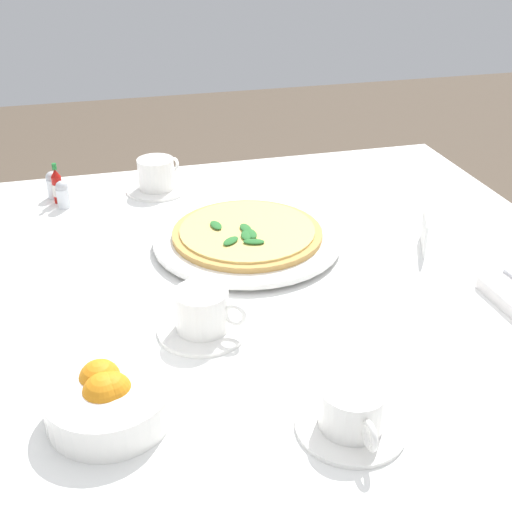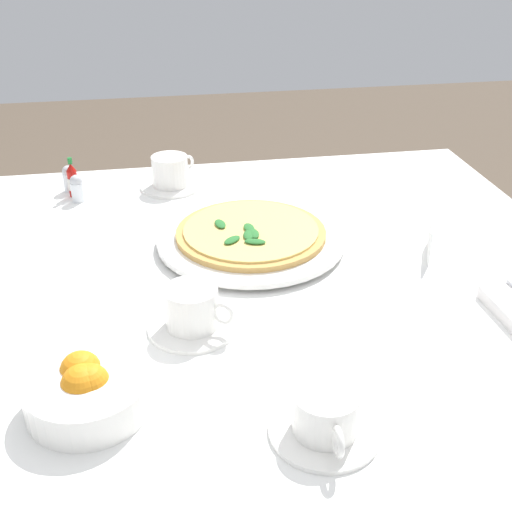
{
  "view_description": "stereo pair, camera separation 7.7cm",
  "coord_description": "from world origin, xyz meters",
  "px_view_note": "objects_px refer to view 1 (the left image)",
  "views": [
    {
      "loc": [
        -0.83,
        0.23,
        1.3
      ],
      "look_at": [
        0.08,
        -0.0,
        0.78
      ],
      "focal_mm": 45.4,
      "sensor_mm": 36.0,
      "label": 1
    },
    {
      "loc": [
        -0.85,
        0.16,
        1.3
      ],
      "look_at": [
        0.08,
        -0.0,
        0.78
      ],
      "focal_mm": 45.4,
      "sensor_mm": 36.0,
      "label": 2
    }
  ],
  "objects_px": {
    "hot_sauce_bottle": "(57,187)",
    "salt_shaker": "(53,186)",
    "coffee_cup_left_edge": "(352,411)",
    "citrus_bowl": "(108,398)",
    "pepper_shaker": "(63,196)",
    "pizza": "(247,232)",
    "menu_card": "(424,232)",
    "pizza_plate": "(247,239)",
    "coffee_cup_center_back": "(157,176)",
    "coffee_cup_near_right": "(203,313)"
  },
  "relations": [
    {
      "from": "pizza",
      "to": "hot_sauce_bottle",
      "type": "height_order",
      "value": "hot_sauce_bottle"
    },
    {
      "from": "citrus_bowl",
      "to": "menu_card",
      "type": "bearing_deg",
      "value": -62.18
    },
    {
      "from": "pizza_plate",
      "to": "citrus_bowl",
      "type": "distance_m",
      "value": 0.46
    },
    {
      "from": "salt_shaker",
      "to": "pizza_plate",
      "type": "bearing_deg",
      "value": -132.09
    },
    {
      "from": "hot_sauce_bottle",
      "to": "citrus_bowl",
      "type": "bearing_deg",
      "value": -174.5
    },
    {
      "from": "salt_shaker",
      "to": "pepper_shaker",
      "type": "xyz_separation_m",
      "value": [
        -0.06,
        -0.02,
        0.0
      ]
    },
    {
      "from": "coffee_cup_left_edge",
      "to": "salt_shaker",
      "type": "height_order",
      "value": "coffee_cup_left_edge"
    },
    {
      "from": "citrus_bowl",
      "to": "menu_card",
      "type": "relative_size",
      "value": 1.79
    },
    {
      "from": "coffee_cup_left_edge",
      "to": "citrus_bowl",
      "type": "bearing_deg",
      "value": 71.34
    },
    {
      "from": "pizza_plate",
      "to": "coffee_cup_left_edge",
      "type": "bearing_deg",
      "value": -179.04
    },
    {
      "from": "coffee_cup_left_edge",
      "to": "pepper_shaker",
      "type": "height_order",
      "value": "coffee_cup_left_edge"
    },
    {
      "from": "coffee_cup_left_edge",
      "to": "hot_sauce_bottle",
      "type": "xyz_separation_m",
      "value": [
        0.74,
        0.33,
        0.01
      ]
    },
    {
      "from": "salt_shaker",
      "to": "menu_card",
      "type": "height_order",
      "value": "menu_card"
    },
    {
      "from": "pizza",
      "to": "hot_sauce_bottle",
      "type": "relative_size",
      "value": 3.19
    },
    {
      "from": "pizza_plate",
      "to": "pepper_shaker",
      "type": "height_order",
      "value": "pepper_shaker"
    },
    {
      "from": "citrus_bowl",
      "to": "pepper_shaker",
      "type": "distance_m",
      "value": 0.63
    },
    {
      "from": "citrus_bowl",
      "to": "pizza",
      "type": "bearing_deg",
      "value": -34.52
    },
    {
      "from": "pizza_plate",
      "to": "menu_card",
      "type": "height_order",
      "value": "menu_card"
    },
    {
      "from": "coffee_cup_left_edge",
      "to": "hot_sauce_bottle",
      "type": "bearing_deg",
      "value": 24.04
    },
    {
      "from": "pizza_plate",
      "to": "pizza",
      "type": "distance_m",
      "value": 0.01
    },
    {
      "from": "pepper_shaker",
      "to": "menu_card",
      "type": "xyz_separation_m",
      "value": [
        -0.33,
        -0.61,
        0.0
      ]
    },
    {
      "from": "pizza",
      "to": "coffee_cup_left_edge",
      "type": "height_order",
      "value": "coffee_cup_left_edge"
    },
    {
      "from": "citrus_bowl",
      "to": "pizza_plate",
      "type": "bearing_deg",
      "value": -34.53
    },
    {
      "from": "pizza_plate",
      "to": "hot_sauce_bottle",
      "type": "bearing_deg",
      "value": 49.81
    },
    {
      "from": "coffee_cup_near_right",
      "to": "pizza",
      "type": "bearing_deg",
      "value": -27.36
    },
    {
      "from": "pizza_plate",
      "to": "salt_shaker",
      "type": "bearing_deg",
      "value": 47.91
    },
    {
      "from": "pizza",
      "to": "coffee_cup_center_back",
      "type": "distance_m",
      "value": 0.31
    },
    {
      "from": "coffee_cup_left_edge",
      "to": "pizza",
      "type": "bearing_deg",
      "value": 1.02
    },
    {
      "from": "pizza",
      "to": "menu_card",
      "type": "distance_m",
      "value": 0.31
    },
    {
      "from": "coffee_cup_left_edge",
      "to": "hot_sauce_bottle",
      "type": "height_order",
      "value": "hot_sauce_bottle"
    },
    {
      "from": "hot_sauce_bottle",
      "to": "salt_shaker",
      "type": "bearing_deg",
      "value": 19.65
    },
    {
      "from": "pizza_plate",
      "to": "coffee_cup_near_right",
      "type": "bearing_deg",
      "value": 152.61
    },
    {
      "from": "pizza",
      "to": "coffee_cup_center_back",
      "type": "height_order",
      "value": "coffee_cup_center_back"
    },
    {
      "from": "coffee_cup_left_edge",
      "to": "coffee_cup_center_back",
      "type": "relative_size",
      "value": 1.02
    },
    {
      "from": "coffee_cup_center_back",
      "to": "menu_card",
      "type": "xyz_separation_m",
      "value": [
        -0.37,
        -0.42,
        -0.0
      ]
    },
    {
      "from": "hot_sauce_bottle",
      "to": "pepper_shaker",
      "type": "bearing_deg",
      "value": -160.35
    },
    {
      "from": "pizza_plate",
      "to": "coffee_cup_center_back",
      "type": "height_order",
      "value": "coffee_cup_center_back"
    },
    {
      "from": "coffee_cup_center_back",
      "to": "menu_card",
      "type": "relative_size",
      "value": 1.55
    },
    {
      "from": "coffee_cup_near_right",
      "to": "salt_shaker",
      "type": "relative_size",
      "value": 2.31
    },
    {
      "from": "menu_card",
      "to": "coffee_cup_left_edge",
      "type": "bearing_deg",
      "value": 167.46
    },
    {
      "from": "pizza",
      "to": "pepper_shaker",
      "type": "bearing_deg",
      "value": 51.85
    },
    {
      "from": "coffee_cup_left_edge",
      "to": "pizza_plate",
      "type": "bearing_deg",
      "value": 0.96
    },
    {
      "from": "salt_shaker",
      "to": "citrus_bowl",
      "type": "bearing_deg",
      "value": -173.9
    },
    {
      "from": "citrus_bowl",
      "to": "pepper_shaker",
      "type": "height_order",
      "value": "citrus_bowl"
    },
    {
      "from": "coffee_cup_center_back",
      "to": "pepper_shaker",
      "type": "xyz_separation_m",
      "value": [
        -0.04,
        0.19,
        -0.01
      ]
    },
    {
      "from": "coffee_cup_center_back",
      "to": "citrus_bowl",
      "type": "distance_m",
      "value": 0.68
    },
    {
      "from": "coffee_cup_near_right",
      "to": "hot_sauce_bottle",
      "type": "xyz_separation_m",
      "value": [
        0.51,
        0.2,
        0.0
      ]
    },
    {
      "from": "citrus_bowl",
      "to": "menu_card",
      "type": "xyz_separation_m",
      "value": [
        0.3,
        -0.56,
        0.0
      ]
    },
    {
      "from": "coffee_cup_near_right",
      "to": "salt_shaker",
      "type": "height_order",
      "value": "coffee_cup_near_right"
    },
    {
      "from": "pizza",
      "to": "menu_card",
      "type": "height_order",
      "value": "menu_card"
    }
  ]
}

